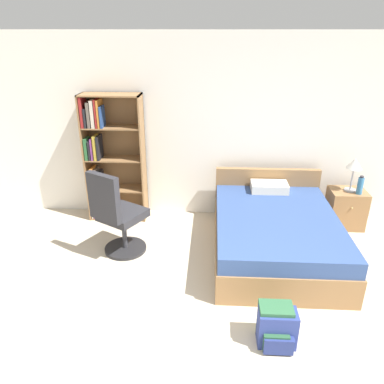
{
  "coord_description": "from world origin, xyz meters",
  "views": [
    {
      "loc": [
        -0.24,
        -1.98,
        2.61
      ],
      "look_at": [
        -0.47,
        1.98,
        0.87
      ],
      "focal_mm": 35.0,
      "sensor_mm": 36.0,
      "label": 1
    }
  ],
  "objects": [
    {
      "name": "office_chair",
      "position": [
        -1.38,
        1.99,
        0.52
      ],
      "size": [
        0.68,
        0.72,
        1.12
      ],
      "color": "#232326",
      "rests_on": "ground_plane"
    },
    {
      "name": "bookshelf",
      "position": [
        -1.73,
        3.0,
        0.9
      ],
      "size": [
        0.83,
        0.33,
        1.82
      ],
      "color": "olive",
      "rests_on": "ground_plane"
    },
    {
      "name": "nightstand",
      "position": [
        1.66,
        2.89,
        0.27
      ],
      "size": [
        0.49,
        0.43,
        0.55
      ],
      "color": "olive",
      "rests_on": "ground_plane"
    },
    {
      "name": "water_bottle",
      "position": [
        1.76,
        2.79,
        0.67
      ],
      "size": [
        0.08,
        0.08,
        0.26
      ],
      "color": "teal",
      "rests_on": "nightstand"
    },
    {
      "name": "backpack_green",
      "position": [
        0.35,
        0.63,
        0.18
      ],
      "size": [
        0.29,
        0.27,
        0.38
      ],
      "color": "#2D603D",
      "rests_on": "ground_plane"
    },
    {
      "name": "table_lamp",
      "position": [
        1.68,
        2.9,
        0.91
      ],
      "size": [
        0.21,
        0.21,
        0.47
      ],
      "color": "#B2B2B7",
      "rests_on": "nightstand"
    },
    {
      "name": "backpack_blue",
      "position": [
        0.37,
        0.6,
        0.17
      ],
      "size": [
        0.34,
        0.26,
        0.35
      ],
      "color": "navy",
      "rests_on": "ground_plane"
    },
    {
      "name": "wall_back",
      "position": [
        0.0,
        3.23,
        1.3
      ],
      "size": [
        9.0,
        0.06,
        2.6
      ],
      "color": "white",
      "rests_on": "ground_plane"
    },
    {
      "name": "bed",
      "position": [
        0.56,
        2.15,
        0.28
      ],
      "size": [
        1.47,
        2.0,
        0.79
      ],
      "color": "olive",
      "rests_on": "ground_plane"
    }
  ]
}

